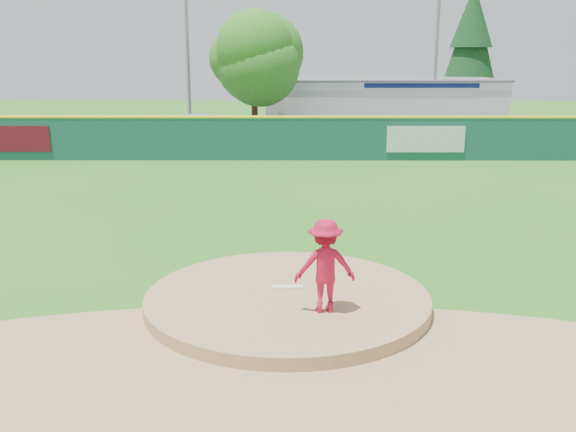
{
  "coord_description": "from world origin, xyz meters",
  "views": [
    {
      "loc": [
        0.06,
        -11.69,
        4.71
      ],
      "look_at": [
        0.0,
        2.0,
        1.3
      ],
      "focal_mm": 40.0,
      "sensor_mm": 36.0,
      "label": 1
    }
  ],
  "objects_px": {
    "playground_slide": "(38,130)",
    "light_pole_left": "(187,33)",
    "pitcher": "(325,266)",
    "conifer_tree": "(471,45)",
    "pool_building_grp": "(379,103)",
    "van": "(206,127)",
    "deciduous_tree": "(254,59)",
    "light_pole_right": "(437,43)"
  },
  "relations": [
    {
      "from": "playground_slide",
      "to": "light_pole_left",
      "type": "height_order",
      "value": "light_pole_left"
    },
    {
      "from": "pitcher",
      "to": "conifer_tree",
      "type": "distance_m",
      "value": 39.11
    },
    {
      "from": "light_pole_left",
      "to": "pool_building_grp",
      "type": "bearing_deg",
      "value": 22.6
    },
    {
      "from": "pool_building_grp",
      "to": "van",
      "type": "bearing_deg",
      "value": -147.35
    },
    {
      "from": "pitcher",
      "to": "conifer_tree",
      "type": "relative_size",
      "value": 0.18
    },
    {
      "from": "deciduous_tree",
      "to": "conifer_tree",
      "type": "relative_size",
      "value": 0.77
    },
    {
      "from": "van",
      "to": "pool_building_grp",
      "type": "distance_m",
      "value": 12.89
    },
    {
      "from": "pitcher",
      "to": "deciduous_tree",
      "type": "relative_size",
      "value": 0.23
    },
    {
      "from": "van",
      "to": "pitcher",
      "type": "bearing_deg",
      "value": -175.94
    },
    {
      "from": "pool_building_grp",
      "to": "light_pole_right",
      "type": "xyz_separation_m",
      "value": [
        3.0,
        -2.99,
        3.88
      ]
    },
    {
      "from": "pool_building_grp",
      "to": "playground_slide",
      "type": "distance_m",
      "value": 21.58
    },
    {
      "from": "van",
      "to": "conifer_tree",
      "type": "xyz_separation_m",
      "value": [
        17.83,
        10.94,
        4.75
      ]
    },
    {
      "from": "van",
      "to": "light_pole_left",
      "type": "height_order",
      "value": "light_pole_left"
    },
    {
      "from": "playground_slide",
      "to": "conifer_tree",
      "type": "bearing_deg",
      "value": 23.22
    },
    {
      "from": "pitcher",
      "to": "conifer_tree",
      "type": "xyz_separation_m",
      "value": [
        12.33,
        36.85,
        4.44
      ]
    },
    {
      "from": "playground_slide",
      "to": "light_pole_right",
      "type": "distance_m",
      "value": 24.11
    },
    {
      "from": "van",
      "to": "pool_building_grp",
      "type": "bearing_deg",
      "value": -65.27
    },
    {
      "from": "conifer_tree",
      "to": "deciduous_tree",
      "type": "bearing_deg",
      "value": -143.75
    },
    {
      "from": "conifer_tree",
      "to": "light_pole_left",
      "type": "height_order",
      "value": "light_pole_left"
    },
    {
      "from": "pitcher",
      "to": "van",
      "type": "xyz_separation_m",
      "value": [
        -5.5,
        25.91,
        -0.3
      ]
    },
    {
      "from": "deciduous_tree",
      "to": "light_pole_left",
      "type": "bearing_deg",
      "value": 153.43
    },
    {
      "from": "pitcher",
      "to": "playground_slide",
      "type": "bearing_deg",
      "value": -65.08
    },
    {
      "from": "van",
      "to": "conifer_tree",
      "type": "bearing_deg",
      "value": -66.38
    },
    {
      "from": "playground_slide",
      "to": "van",
      "type": "bearing_deg",
      "value": 4.31
    },
    {
      "from": "van",
      "to": "pool_building_grp",
      "type": "relative_size",
      "value": 0.37
    },
    {
      "from": "pitcher",
      "to": "van",
      "type": "relative_size",
      "value": 0.3
    },
    {
      "from": "playground_slide",
      "to": "pitcher",
      "type": "bearing_deg",
      "value": -59.53
    },
    {
      "from": "conifer_tree",
      "to": "pool_building_grp",
      "type": "bearing_deg",
      "value": -150.22
    },
    {
      "from": "light_pole_left",
      "to": "conifer_tree",
      "type": "bearing_deg",
      "value": 25.35
    },
    {
      "from": "pitcher",
      "to": "light_pole_right",
      "type": "bearing_deg",
      "value": -111.14
    },
    {
      "from": "pitcher",
      "to": "playground_slide",
      "type": "height_order",
      "value": "pitcher"
    },
    {
      "from": "van",
      "to": "light_pole_left",
      "type": "xyz_separation_m",
      "value": [
        -1.17,
        1.94,
        5.25
      ]
    },
    {
      "from": "playground_slide",
      "to": "conifer_tree",
      "type": "distance_m",
      "value": 29.94
    },
    {
      "from": "pool_building_grp",
      "to": "conifer_tree",
      "type": "distance_m",
      "value": 8.95
    },
    {
      "from": "pool_building_grp",
      "to": "playground_slide",
      "type": "height_order",
      "value": "pool_building_grp"
    },
    {
      "from": "playground_slide",
      "to": "deciduous_tree",
      "type": "relative_size",
      "value": 0.34
    },
    {
      "from": "light_pole_right",
      "to": "pitcher",
      "type": "bearing_deg",
      "value": -105.59
    },
    {
      "from": "pitcher",
      "to": "van",
      "type": "bearing_deg",
      "value": -83.56
    },
    {
      "from": "pitcher",
      "to": "playground_slide",
      "type": "relative_size",
      "value": 0.68
    },
    {
      "from": "deciduous_tree",
      "to": "light_pole_right",
      "type": "distance_m",
      "value": 11.75
    },
    {
      "from": "pitcher",
      "to": "light_pole_left",
      "type": "bearing_deg",
      "value": -82.08
    },
    {
      "from": "pitcher",
      "to": "light_pole_right",
      "type": "distance_m",
      "value": 31.31
    }
  ]
}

